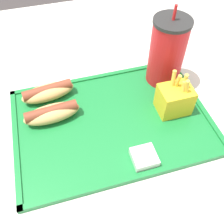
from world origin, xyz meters
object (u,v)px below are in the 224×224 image
(hot_dog_near, at_px, (52,113))
(fries_carton, at_px, (175,99))
(sauce_cup_mayo, at_px, (144,157))
(soda_cup, at_px, (167,52))
(hot_dog_far, at_px, (48,92))

(hot_dog_near, height_order, fries_carton, fries_carton)
(hot_dog_near, relative_size, sauce_cup_mayo, 2.67)
(hot_dog_near, bearing_deg, sauce_cup_mayo, -44.00)
(sauce_cup_mayo, bearing_deg, hot_dog_near, 136.00)
(soda_cup, distance_m, hot_dog_far, 0.31)
(soda_cup, relative_size, hot_dog_near, 1.56)
(hot_dog_near, xyz_separation_m, sauce_cup_mayo, (0.17, -0.16, -0.01))
(hot_dog_far, relative_size, hot_dog_near, 1.01)
(hot_dog_far, distance_m, fries_carton, 0.31)
(hot_dog_near, bearing_deg, soda_cup, 10.89)
(hot_dog_far, xyz_separation_m, hot_dog_near, (0.00, -0.07, 0.00))
(hot_dog_far, bearing_deg, soda_cup, -2.36)
(soda_cup, distance_m, fries_carton, 0.12)
(soda_cup, height_order, hot_dog_far, soda_cup)
(fries_carton, bearing_deg, sauce_cup_mayo, -135.91)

